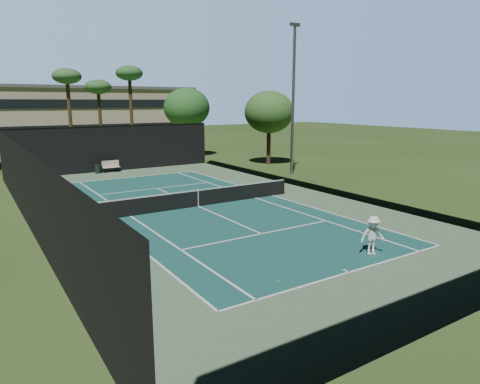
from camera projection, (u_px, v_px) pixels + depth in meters
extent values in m
plane|color=#2E491B|center=(198.00, 207.00, 25.25)|extent=(160.00, 160.00, 0.00)
cube|color=#517350|center=(198.00, 206.00, 25.25)|extent=(18.00, 32.00, 0.01)
cube|color=#19514C|center=(198.00, 206.00, 25.25)|extent=(10.97, 23.77, 0.01)
cube|color=white|center=(349.00, 272.00, 15.46)|extent=(10.97, 0.10, 0.01)
cube|color=white|center=(132.00, 177.00, 35.03)|extent=(10.97, 0.10, 0.01)
cube|color=white|center=(261.00, 234.00, 19.98)|extent=(8.23, 0.10, 0.01)
cube|color=white|center=(157.00, 188.00, 30.51)|extent=(8.23, 0.10, 0.01)
cube|color=white|center=(105.00, 220.00, 22.34)|extent=(0.10, 23.77, 0.01)
cube|color=white|center=(273.00, 195.00, 28.15)|extent=(0.10, 23.77, 0.01)
cube|color=white|center=(130.00, 216.00, 23.07)|extent=(0.10, 23.77, 0.01)
cube|color=white|center=(256.00, 198.00, 27.42)|extent=(0.10, 23.77, 0.01)
cube|color=white|center=(198.00, 206.00, 25.25)|extent=(0.10, 12.80, 0.01)
cube|color=white|center=(346.00, 271.00, 15.59)|extent=(0.10, 0.30, 0.01)
cube|color=white|center=(132.00, 177.00, 34.91)|extent=(0.10, 0.30, 0.01)
cylinder|color=black|center=(86.00, 212.00, 21.75)|extent=(0.10, 0.10, 1.10)
cylinder|color=black|center=(284.00, 186.00, 28.52)|extent=(0.10, 0.10, 1.10)
cube|color=black|center=(198.00, 198.00, 25.15)|extent=(12.80, 0.02, 0.92)
cube|color=white|center=(198.00, 190.00, 25.05)|extent=(12.80, 0.04, 0.07)
cube|color=white|center=(198.00, 198.00, 25.15)|extent=(0.05, 0.03, 0.92)
cube|color=black|center=(115.00, 149.00, 38.01)|extent=(18.00, 0.04, 4.00)
cube|color=black|center=(466.00, 254.00, 11.67)|extent=(18.00, 0.04, 4.00)
cube|color=black|center=(314.00, 162.00, 29.60)|extent=(0.04, 32.00, 4.00)
cube|color=black|center=(27.00, 190.00, 20.08)|extent=(0.04, 32.00, 4.00)
cube|color=black|center=(114.00, 126.00, 37.59)|extent=(18.00, 0.06, 0.06)
imported|color=white|center=(373.00, 235.00, 17.20)|extent=(1.18, 0.96, 1.60)
sphere|color=yellow|center=(278.00, 281.00, 14.64)|extent=(0.07, 0.07, 0.07)
sphere|color=#CFD831|center=(169.00, 207.00, 25.04)|extent=(0.06, 0.06, 0.06)
sphere|color=#C5D02F|center=(223.00, 192.00, 29.30)|extent=(0.06, 0.06, 0.06)
sphere|color=#BCD430|center=(60.00, 202.00, 26.28)|extent=(0.07, 0.07, 0.07)
cube|color=beige|center=(111.00, 167.00, 37.47)|extent=(1.50, 0.45, 0.05)
cube|color=beige|center=(110.00, 164.00, 37.57)|extent=(1.50, 0.06, 0.55)
cube|color=black|center=(105.00, 171.00, 37.20)|extent=(0.06, 0.40, 0.42)
cube|color=black|center=(118.00, 169.00, 37.83)|extent=(0.06, 0.40, 0.42)
cylinder|color=black|center=(98.00, 168.00, 36.87)|extent=(0.52, 0.52, 0.90)
cylinder|color=black|center=(97.00, 163.00, 36.77)|extent=(0.56, 0.56, 0.05)
cylinder|color=#4C3620|center=(70.00, 120.00, 43.06)|extent=(0.36, 0.36, 8.55)
ellipsoid|color=#30632C|center=(67.00, 76.00, 42.18)|extent=(2.80, 2.80, 1.54)
cylinder|color=#45311D|center=(100.00, 123.00, 46.66)|extent=(0.36, 0.36, 7.65)
ellipsoid|color=#2E5E2A|center=(98.00, 87.00, 45.87)|extent=(2.80, 2.80, 1.54)
cylinder|color=#48331F|center=(132.00, 117.00, 45.37)|extent=(0.36, 0.36, 9.00)
ellipsoid|color=#2A5E2B|center=(129.00, 73.00, 44.44)|extent=(2.80, 2.80, 1.54)
cylinder|color=#46311E|center=(187.00, 141.00, 48.29)|extent=(0.40, 0.40, 3.52)
ellipsoid|color=#265C23|center=(187.00, 108.00, 47.53)|extent=(5.12, 5.12, 4.35)
cylinder|color=#4F3122|center=(269.00, 148.00, 42.19)|extent=(0.40, 0.40, 3.30)
ellipsoid|color=#326226|center=(269.00, 112.00, 41.48)|extent=(4.80, 4.80, 4.08)
cube|color=#BAAB90|center=(53.00, 116.00, 62.29)|extent=(40.00, 12.00, 8.00)
cube|color=#59595B|center=(50.00, 87.00, 61.44)|extent=(40.50, 12.50, 0.40)
cube|color=black|center=(62.00, 130.00, 57.64)|extent=(38.00, 0.15, 1.20)
cube|color=black|center=(60.00, 104.00, 56.94)|extent=(38.00, 0.15, 1.20)
cylinder|color=gray|center=(293.00, 103.00, 35.30)|extent=(0.24, 0.24, 12.00)
cube|color=gray|center=(295.00, 25.00, 34.04)|extent=(0.90, 0.25, 0.25)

